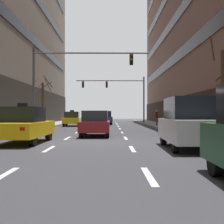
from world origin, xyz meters
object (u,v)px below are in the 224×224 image
street_tree_0 (43,102)px  street_tree_2 (224,89)px  taxi_driving_1 (24,125)px  car_driving_2 (95,124)px  traffic_signal_0 (68,72)px  traffic_signal_1 (120,90)px  pedestrian_0 (157,116)px  car_parked_1 (188,123)px  taxi_driving_3 (72,119)px  car_driving_0 (104,118)px

street_tree_0 → street_tree_2: street_tree_0 is taller
taxi_driving_1 → car_driving_2: size_ratio=1.10×
traffic_signal_0 → traffic_signal_1: bearing=74.3°
street_tree_2 → pedestrian_0: street_tree_2 is taller
street_tree_0 → street_tree_2: size_ratio=1.00×
street_tree_2 → taxi_driving_1: bearing=178.6°
traffic_signal_0 → street_tree_0: traffic_signal_0 is taller
traffic_signal_1 → street_tree_2: traffic_signal_1 is taller
car_driving_2 → street_tree_2: (6.17, -4.50, 1.75)m
car_driving_2 → street_tree_2: bearing=-36.1°
car_parked_1 → traffic_signal_1: bearing=93.6°
taxi_driving_1 → street_tree_2: 9.44m
traffic_signal_1 → street_tree_0: bearing=-128.3°
traffic_signal_1 → pedestrian_0: bearing=-68.4°
taxi_driving_3 → pedestrian_0: bearing=-10.0°
taxi_driving_1 → pedestrian_0: taxi_driving_1 is taller
street_tree_2 → pedestrian_0: 17.27m
taxi_driving_3 → car_driving_2: bearing=-77.2°
taxi_driving_1 → pedestrian_0: (8.86, 16.98, 0.23)m
traffic_signal_0 → street_tree_0: 7.39m
car_driving_0 → car_driving_2: car_driving_0 is taller
traffic_signal_1 → street_tree_0: 13.11m
car_driving_0 → traffic_signal_0: bearing=-101.0°
traffic_signal_0 → street_tree_2: 13.19m
taxi_driving_1 → taxi_driving_3: bearing=90.4°
car_parked_1 → pedestrian_0: car_parked_1 is taller
taxi_driving_1 → pedestrian_0: size_ratio=2.85×
car_parked_1 → pedestrian_0: 19.21m
taxi_driving_1 → car_driving_2: bearing=53.9°
car_driving_0 → street_tree_2: street_tree_2 is taller
car_driving_2 → car_parked_1: car_parked_1 is taller
street_tree_2 → pedestrian_0: bearing=91.4°
taxi_driving_1 → car_parked_1: size_ratio=1.08×
car_driving_0 → car_parked_1: bearing=-81.4°
taxi_driving_1 → traffic_signal_0: bearing=85.8°
taxi_driving_1 → street_tree_2: size_ratio=0.93×
car_driving_0 → pedestrian_0: bearing=-47.0°
car_driving_0 → car_parked_1: (3.80, -25.09, 0.18)m
car_driving_2 → street_tree_0: bearing=116.9°
pedestrian_0 → car_driving_0: bearing=133.0°
street_tree_2 → pedestrian_0: size_ratio=3.08×
taxi_driving_3 → car_parked_1: (7.24, -20.71, 0.23)m
car_parked_1 → taxi_driving_3: bearing=109.3°
taxi_driving_3 → car_parked_1: car_parked_1 is taller
taxi_driving_3 → car_parked_1: bearing=-70.7°
taxi_driving_1 → car_parked_1: (7.10, -2.15, 0.17)m
traffic_signal_1 → car_driving_0: bearing=-123.9°
taxi_driving_1 → traffic_signal_0: (0.71, 9.57, 3.86)m
car_parked_1 → street_tree_2: 3.29m
taxi_driving_3 → traffic_signal_0: (0.85, -8.99, 3.92)m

